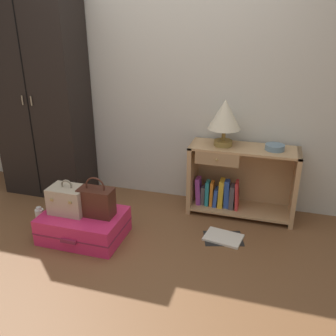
# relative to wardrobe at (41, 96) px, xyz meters

# --- Properties ---
(ground_plane) EXTENTS (9.00, 9.00, 0.00)m
(ground_plane) POSITION_rel_wardrobe_xyz_m (1.30, -1.20, -1.05)
(ground_plane) COLOR brown
(back_wall) EXTENTS (6.40, 0.10, 2.60)m
(back_wall) POSITION_rel_wardrobe_xyz_m (1.30, 0.30, 0.25)
(back_wall) COLOR beige
(back_wall) RESTS_ON ground_plane
(wardrobe) EXTENTS (0.90, 0.47, 2.10)m
(wardrobe) POSITION_rel_wardrobe_xyz_m (0.00, 0.00, 0.00)
(wardrobe) COLOR black
(wardrobe) RESTS_ON ground_plane
(bookshelf) EXTENTS (1.00, 0.37, 0.69)m
(bookshelf) POSITION_rel_wardrobe_xyz_m (2.03, 0.06, -0.71)
(bookshelf) COLOR tan
(bookshelf) RESTS_ON ground_plane
(table_lamp) EXTENTS (0.30, 0.30, 0.43)m
(table_lamp) POSITION_rel_wardrobe_xyz_m (1.88, 0.03, -0.08)
(table_lamp) COLOR olive
(table_lamp) RESTS_ON bookshelf
(bowl) EXTENTS (0.17, 0.17, 0.05)m
(bowl) POSITION_rel_wardrobe_xyz_m (2.34, 0.04, -0.34)
(bowl) COLOR slate
(bowl) RESTS_ON bookshelf
(suitcase_large) EXTENTS (0.70, 0.52, 0.23)m
(suitcase_large) POSITION_rel_wardrobe_xyz_m (0.82, -0.78, -0.93)
(suitcase_large) COLOR #DB2860
(suitcase_large) RESTS_ON ground_plane
(train_case) EXTENTS (0.31, 0.23, 0.30)m
(train_case) POSITION_rel_wardrobe_xyz_m (0.69, -0.78, -0.70)
(train_case) COLOR #B7A88E
(train_case) RESTS_ON suitcase_large
(handbag) EXTENTS (0.29, 0.15, 0.35)m
(handbag) POSITION_rel_wardrobe_xyz_m (0.95, -0.76, -0.69)
(handbag) COLOR #472319
(handbag) RESTS_ON suitcase_large
(bottle) EXTENTS (0.08, 0.08, 0.18)m
(bottle) POSITION_rel_wardrobe_xyz_m (0.33, -0.71, -0.97)
(bottle) COLOR white
(bottle) RESTS_ON ground_plane
(open_book_on_floor) EXTENTS (0.39, 0.32, 0.02)m
(open_book_on_floor) POSITION_rel_wardrobe_xyz_m (1.99, -0.45, -1.04)
(open_book_on_floor) COLOR white
(open_book_on_floor) RESTS_ON ground_plane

